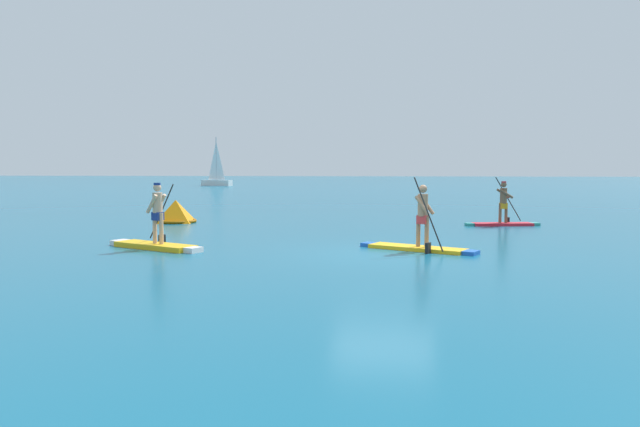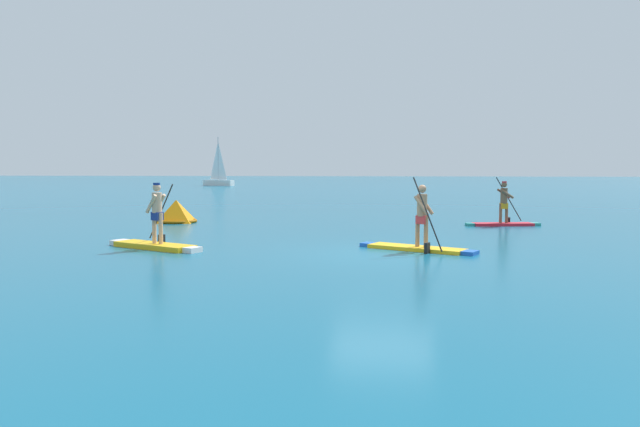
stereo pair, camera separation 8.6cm
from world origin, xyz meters
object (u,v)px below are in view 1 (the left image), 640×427
(paddleboarder_mid_center, at_px, (420,237))
(race_marker_buoy, at_px, (176,213))
(paddleboarder_near_left, at_px, (155,237))
(paddleboarder_far_right, at_px, (503,215))
(sailboat_left_horizon, at_px, (217,178))

(paddleboarder_mid_center, xyz_separation_m, race_marker_buoy, (-9.76, 6.53, 0.03))
(paddleboarder_near_left, bearing_deg, paddleboarder_mid_center, -149.87)
(paddleboarder_far_right, relative_size, sailboat_left_horizon, 0.41)
(paddleboarder_mid_center, relative_size, sailboat_left_horizon, 0.45)
(paddleboarder_mid_center, height_order, race_marker_buoy, paddleboarder_mid_center)
(paddleboarder_near_left, distance_m, paddleboarder_far_right, 13.11)
(paddleboarder_mid_center, bearing_deg, paddleboarder_near_left, -148.81)
(paddleboarder_mid_center, height_order, sailboat_left_horizon, sailboat_left_horizon)
(race_marker_buoy, bearing_deg, paddleboarder_near_left, -69.28)
(race_marker_buoy, distance_m, sailboat_left_horizon, 59.28)
(paddleboarder_mid_center, relative_size, race_marker_buoy, 1.62)
(paddleboarder_far_right, xyz_separation_m, race_marker_buoy, (-12.80, -1.05, 0.00))
(sailboat_left_horizon, bearing_deg, paddleboarder_near_left, -56.40)
(paddleboarder_near_left, distance_m, paddleboarder_mid_center, 7.01)
(paddleboarder_near_left, relative_size, paddleboarder_mid_center, 1.00)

